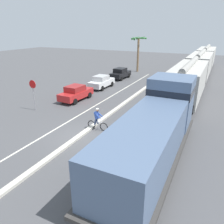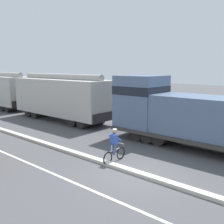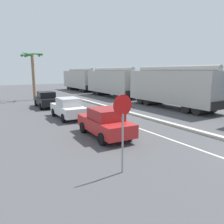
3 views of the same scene
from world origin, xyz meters
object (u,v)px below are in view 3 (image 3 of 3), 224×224
hopper_car_middle (112,82)px  palm_tree_near (32,65)px  stop_sign (123,119)px  hopper_car_trailing (80,80)px  parked_car_white (68,108)px  parked_car_red (105,122)px  hopper_car_lead (173,87)px  parked_car_black (46,99)px

hopper_car_middle → palm_tree_near: 10.99m
stop_sign → palm_tree_near: bearing=85.5°
hopper_car_trailing → palm_tree_near: (-10.51, -9.45, 2.38)m
hopper_car_middle → hopper_car_trailing: same height
hopper_car_middle → hopper_car_trailing: size_ratio=1.00×
parked_car_white → palm_tree_near: 13.49m
stop_sign → palm_tree_near: palm_tree_near is taller
stop_sign → palm_tree_near: 23.22m
hopper_car_trailing → parked_car_red: size_ratio=2.48×
hopper_car_lead → hopper_car_trailing: same height
parked_car_white → palm_tree_near: palm_tree_near is taller
hopper_car_lead → parked_car_white: size_ratio=2.50×
stop_sign → hopper_car_lead: bearing=36.9°
hopper_car_lead → hopper_car_middle: size_ratio=1.00×
hopper_car_lead → parked_car_red: bearing=-154.8°
hopper_car_middle → parked_car_red: bearing=-122.7°
parked_car_black → hopper_car_trailing: bearing=56.4°
hopper_car_middle → parked_car_red: size_ratio=2.48×
hopper_car_lead → palm_tree_near: 17.47m
parked_car_red → parked_car_white: bearing=90.5°
hopper_car_lead → parked_car_black: 12.90m
hopper_car_trailing → parked_car_black: size_ratio=2.48×
parked_car_black → palm_tree_near: palm_tree_near is taller
parked_car_white → palm_tree_near: (0.19, 12.98, 3.64)m
hopper_car_trailing → parked_car_red: hopper_car_trailing is taller
hopper_car_trailing → stop_sign: bearing=-110.8°
parked_car_red → palm_tree_near: bearing=89.6°
palm_tree_near → hopper_car_trailing: bearing=41.9°
hopper_car_middle → hopper_car_trailing: (0.00, 11.60, 0.00)m
parked_car_red → parked_car_black: size_ratio=1.00×
parked_car_red → palm_tree_near: (0.14, 18.77, 3.64)m
hopper_car_trailing → parked_car_black: (-10.79, -16.23, -1.26)m
hopper_car_trailing → palm_tree_near: size_ratio=1.73×
hopper_car_middle → parked_car_red: (-10.66, -16.62, -1.26)m
hopper_car_middle → palm_tree_near: palm_tree_near is taller
parked_car_red → parked_car_black: (-0.13, 11.98, 0.00)m
hopper_car_middle → parked_car_white: (-10.70, -10.83, -1.26)m
hopper_car_middle → stop_sign: hopper_car_middle is taller
hopper_car_lead → parked_car_black: (-10.79, 6.97, -1.26)m
parked_car_red → palm_tree_near: palm_tree_near is taller
parked_car_black → parked_car_white: bearing=-89.2°
hopper_car_lead → hopper_car_middle: 11.60m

